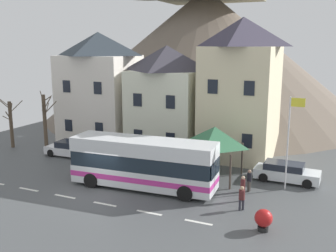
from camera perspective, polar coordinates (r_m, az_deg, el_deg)
name	(u,v)px	position (r m, az deg, el deg)	size (l,w,h in m)	color
ground_plane	(96,194)	(26.03, -10.49, -9.73)	(40.00, 60.00, 0.07)	#4A4D4F
townhouse_00	(100,88)	(38.39, -10.00, 5.50)	(6.81, 5.70, 10.63)	silver
townhouse_01	(167,99)	(34.81, -0.20, 4.02)	(6.11, 5.33, 9.40)	silver
townhouse_02	(241,89)	(33.29, 10.68, 5.42)	(5.68, 6.82, 11.67)	beige
hilltop_castle	(204,50)	(52.48, 5.26, 11.01)	(41.28, 41.28, 23.64)	#685B4F
transit_bus	(143,164)	(26.00, -3.65, -5.56)	(9.96, 3.12, 3.35)	silver
bus_shelter	(215,137)	(27.64, 6.85, -1.56)	(3.60, 3.60, 3.80)	#473D33
parked_car_00	(286,172)	(28.73, 16.97, -6.51)	(4.47, 1.98, 1.33)	silver
parked_car_01	(71,149)	(34.60, -14.08, -3.25)	(4.29, 2.06, 1.31)	silver
pedestrian_00	(243,186)	(24.49, 10.93, -8.72)	(0.29, 0.29, 1.62)	#2D2D38
pedestrian_01	(242,196)	(23.24, 10.79, -10.11)	(0.36, 0.36, 1.47)	#2D2D38
pedestrian_02	(249,180)	(26.18, 11.85, -7.77)	(0.28, 0.36, 1.49)	#38332D
pedestrian_03	(217,175)	(26.28, 7.27, -7.18)	(0.32, 0.32, 1.63)	#2D2D38
public_bench	(192,162)	(30.57, 3.53, -5.26)	(1.54, 0.48, 0.87)	#473828
flagpole	(290,136)	(26.29, 17.43, -1.44)	(0.95, 0.10, 6.24)	silver
harbour_buoy	(264,219)	(21.14, 13.85, -13.12)	(0.93, 0.93, 1.18)	black
bare_tree_00	(45,121)	(36.45, -17.61, 0.64)	(1.59, 1.62, 5.42)	brown
bare_tree_01	(11,123)	(38.85, -22.08, 0.39)	(2.00, 2.09, 4.79)	brown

